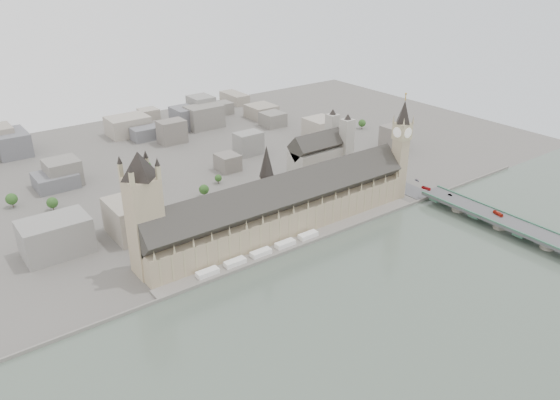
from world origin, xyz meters
TOP-DOWN VIEW (x-y plane):
  - ground at (0.00, 0.00)m, footprint 900.00×900.00m
  - river_thames at (0.00, -165.00)m, footprint 600.00×600.00m
  - embankment_wall at (0.00, -15.00)m, footprint 600.00×1.50m
  - river_terrace at (0.00, -7.50)m, footprint 270.00×15.00m
  - terrace_tents at (-40.00, -7.00)m, footprint 118.00×7.00m
  - palace_of_westminster at (0.00, 19.70)m, footprint 265.00×40.73m
  - elizabeth_tower at (138.00, 8.00)m, footprint 17.00×17.00m
  - victoria_tower at (-122.00, 26.00)m, footprint 30.00×30.00m
  - central_tower at (-10.00, 26.00)m, footprint 13.00×13.00m
  - westminster_bridge at (162.00, -87.50)m, footprint 25.00×325.00m
  - bridge_parapets at (162.00, -132.00)m, footprint 25.00×235.00m
  - westminster_abbey at (110.92, 95.00)m, footprint 68.00×36.00m
  - city_skyline_inland at (0.00, 245.00)m, footprint 720.00×360.00m
  - park_trees at (-10.00, 60.00)m, footprint 110.00×30.00m
  - red_bus_north at (158.46, -12.42)m, footprint 4.14×9.74m
  - red_bus_south at (165.23, -89.23)m, footprint 5.05×11.04m
  - car_silver at (165.60, -36.14)m, footprint 1.86×4.30m
  - car_approach at (168.11, 7.34)m, footprint 2.76×5.28m

SIDE VIEW (x-z plane):
  - ground at x=0.00m, z-range 0.00..0.00m
  - river_thames at x=0.00m, z-range 0.00..0.00m
  - river_terrace at x=0.00m, z-range 0.00..2.00m
  - embankment_wall at x=0.00m, z-range 0.00..3.00m
  - terrace_tents at x=-40.00m, z-range 2.00..6.00m
  - westminster_bridge at x=162.00m, z-range 0.00..10.25m
  - park_trees at x=-10.00m, z-range 0.00..15.00m
  - bridge_parapets at x=162.00m, z-range 10.25..11.40m
  - car_silver at x=165.60m, z-range 10.25..11.63m
  - car_approach at x=168.11m, z-range 10.25..11.71m
  - red_bus_north at x=158.46m, z-range 10.25..12.89m
  - red_bus_south at x=165.23m, z-range 10.25..13.25m
  - city_skyline_inland at x=0.00m, z-range 0.00..38.00m
  - palace_of_westminster at x=0.00m, z-range -5.02..50.43m
  - westminster_abbey at x=110.92m, z-range -6.92..57.08m
  - victoria_tower at x=-122.00m, z-range 5.20..105.20m
  - central_tower at x=-10.00m, z-range 33.92..81.92m
  - elizabeth_tower at x=138.00m, z-range 4.34..111.84m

